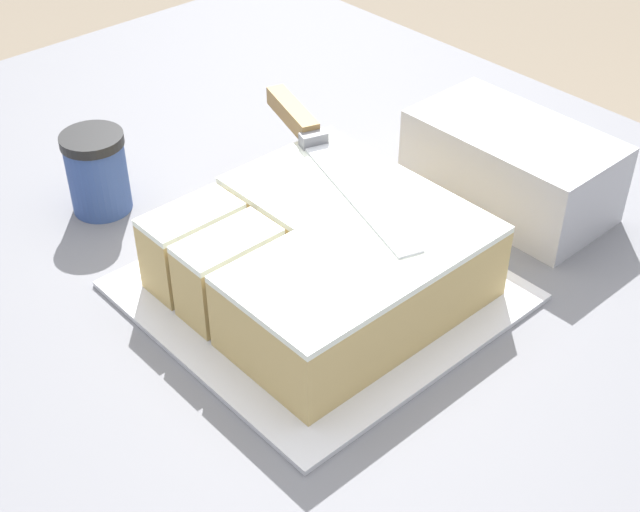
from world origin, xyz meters
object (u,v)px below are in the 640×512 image
Objects in this scene: coffee_cup at (97,172)px; knife at (309,134)px; storage_box at (511,166)px; cake at (324,256)px; cake_board at (320,291)px.

knife is at bearing 48.32° from coffee_cup.
coffee_cup is 0.49m from storage_box.
cake_board is at bearing -135.72° from cake.
cake is at bearing -93.95° from storage_box.
storage_box is at bearing 68.42° from knife.
cake_board is 0.05m from cake.
cake is 2.76× the size of coffee_cup.
coffee_cup is at bearing -130.52° from storage_box.
coffee_cup and storage_box have the same top height.
cake is (0.00, 0.00, 0.05)m from cake_board.
storage_box is (0.32, 0.37, -0.00)m from coffee_cup.
knife is at bearing -129.31° from storage_box.
cake_board is 0.29m from storage_box.
storage_box is at bearing 49.48° from coffee_cup.
cake is 0.29m from storage_box.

